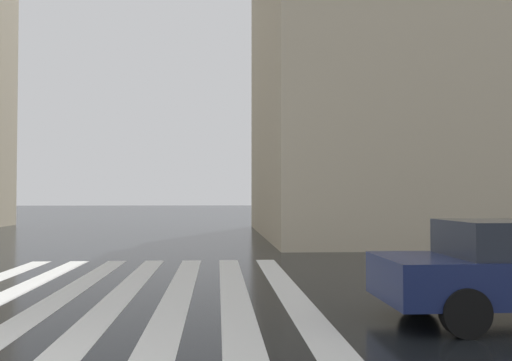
% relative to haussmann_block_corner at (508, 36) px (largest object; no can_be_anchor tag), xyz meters
% --- Properties ---
extents(zebra_crossing, '(13.00, 6.50, 0.01)m').
position_rel_haussmann_block_corner_xyz_m(zebra_crossing, '(-16.32, 15.19, -9.21)').
color(zebra_crossing, silver).
rests_on(zebra_crossing, ground_plane).
extents(haussmann_block_corner, '(15.64, 23.02, 18.82)m').
position_rel_haussmann_block_corner_xyz_m(haussmann_block_corner, '(0.00, 0.00, 0.00)').
color(haussmann_block_corner, beige).
rests_on(haussmann_block_corner, ground_plane).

